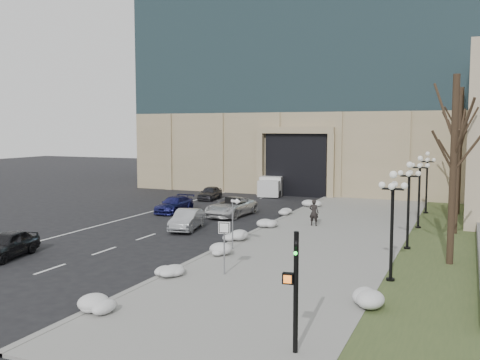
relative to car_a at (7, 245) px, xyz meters
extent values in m
plane|color=black|center=(10.09, -2.86, -0.68)|extent=(160.00, 160.00, 0.00)
cube|color=gray|center=(13.59, 11.14, -0.62)|extent=(9.00, 40.00, 0.12)
cube|color=gray|center=(9.09, 11.14, -0.61)|extent=(0.30, 40.00, 0.14)
cube|color=#384924|center=(20.09, 11.14, -0.63)|extent=(4.00, 40.00, 0.10)
cube|color=tan|center=(8.09, 39.14, 3.32)|extent=(40.00, 20.00, 8.00)
cube|color=black|center=(6.09, 30.14, 2.32)|extent=(6.00, 2.50, 6.00)
cube|color=tan|center=(6.09, 28.74, 5.62)|extent=(7.50, 0.60, 0.60)
cube|color=tan|center=(2.59, 28.74, 2.32)|extent=(0.60, 0.60, 6.00)
cube|color=tan|center=(9.59, 28.74, 2.32)|extent=(0.60, 0.60, 6.00)
imported|color=black|center=(0.00, 0.00, 0.00)|extent=(2.31, 4.20, 1.35)
imported|color=#A4A8AC|center=(4.75, 10.10, -0.02)|extent=(2.19, 4.18, 1.31)
imported|color=navy|center=(0.39, 15.98, -0.06)|extent=(1.85, 4.27, 1.22)
imported|color=silver|center=(5.18, 16.06, 0.02)|extent=(2.67, 5.18, 1.40)
imported|color=#313036|center=(-0.37, 23.73, -0.07)|extent=(1.85, 3.73, 1.22)
imported|color=black|center=(12.02, 14.12, 0.32)|extent=(0.66, 0.46, 1.75)
cube|color=silver|center=(3.57, 30.00, 0.26)|extent=(2.87, 4.99, 1.88)
cube|color=silver|center=(4.07, 27.23, 0.17)|extent=(2.21, 1.83, 1.50)
cylinder|color=black|center=(3.11, 27.24, -0.35)|extent=(0.35, 0.69, 0.66)
cylinder|color=black|center=(4.97, 27.58, -0.35)|extent=(0.35, 0.69, 0.66)
cylinder|color=black|center=(2.40, 31.22, -0.35)|extent=(0.35, 0.69, 0.66)
cylinder|color=black|center=(4.25, 31.56, -0.35)|extent=(0.35, 0.69, 0.66)
cylinder|color=slate|center=(9.90, 5.76, 0.73)|extent=(0.07, 0.07, 2.82)
cube|color=black|center=(9.90, 5.76, 2.04)|extent=(1.01, 0.29, 0.35)
cube|color=white|center=(10.06, 5.70, 2.04)|extent=(0.48, 0.13, 0.13)
cone|color=white|center=(10.32, 5.63, 2.04)|extent=(0.30, 0.33, 0.28)
cylinder|color=slate|center=(11.55, 1.19, 0.53)|extent=(0.07, 0.07, 2.41)
cube|color=white|center=(11.55, 1.19, 1.51)|extent=(0.52, 0.15, 0.53)
cube|color=black|center=(11.55, 1.16, 1.51)|extent=(0.45, 0.10, 0.46)
cube|color=white|center=(11.56, 1.16, 1.51)|extent=(0.39, 0.09, 0.39)
cylinder|color=black|center=(16.88, -5.45, 1.14)|extent=(0.15, 0.15, 3.63)
cylinder|color=black|center=(16.88, -5.45, -0.63)|extent=(0.45, 0.45, 0.09)
imported|color=black|center=(16.88, -5.45, 2.32)|extent=(0.24, 0.83, 0.16)
sphere|color=#19E533|center=(16.90, -5.58, 2.37)|extent=(0.11, 0.11, 0.11)
cube|color=black|center=(16.65, -5.48, 1.60)|extent=(0.34, 0.22, 0.32)
cube|color=orange|center=(16.67, -5.58, 1.60)|extent=(0.23, 0.05, 0.23)
ellipsoid|color=silver|center=(9.55, -4.91, -0.38)|extent=(1.10, 1.60, 0.36)
ellipsoid|color=silver|center=(9.48, -0.20, -0.38)|extent=(1.10, 1.60, 0.36)
ellipsoid|color=silver|center=(9.63, 3.93, -0.38)|extent=(1.10, 1.60, 0.36)
ellipsoid|color=silver|center=(9.23, 8.04, -0.38)|extent=(1.10, 1.60, 0.36)
ellipsoid|color=silver|center=(9.34, 12.58, -0.38)|extent=(1.10, 1.60, 0.36)
ellipsoid|color=silver|center=(9.23, 17.51, -0.38)|extent=(1.10, 1.60, 0.36)
ellipsoid|color=silver|center=(9.61, 22.30, -0.38)|extent=(1.10, 1.60, 0.36)
ellipsoid|color=silver|center=(17.93, -0.41, -0.38)|extent=(1.10, 1.60, 0.36)
cylinder|color=black|center=(18.39, 3.14, -0.58)|extent=(0.36, 0.36, 0.20)
cylinder|color=black|center=(18.39, 3.14, 1.32)|extent=(0.14, 0.14, 4.00)
cylinder|color=black|center=(18.39, 3.14, 3.32)|extent=(0.10, 0.90, 0.10)
cylinder|color=black|center=(18.39, 3.14, 3.32)|extent=(0.90, 0.10, 0.10)
sphere|color=silver|center=(18.39, 3.14, 3.92)|extent=(0.32, 0.32, 0.32)
sphere|color=silver|center=(18.84, 3.14, 3.47)|extent=(0.28, 0.28, 0.28)
sphere|color=silver|center=(17.94, 3.14, 3.47)|extent=(0.28, 0.28, 0.28)
sphere|color=silver|center=(18.39, 3.59, 3.47)|extent=(0.28, 0.28, 0.28)
sphere|color=silver|center=(18.39, 2.69, 3.47)|extent=(0.28, 0.28, 0.28)
cylinder|color=black|center=(18.39, 9.64, -0.58)|extent=(0.36, 0.36, 0.20)
cylinder|color=black|center=(18.39, 9.64, 1.32)|extent=(0.14, 0.14, 4.00)
cylinder|color=black|center=(18.39, 9.64, 3.32)|extent=(0.10, 0.90, 0.10)
cylinder|color=black|center=(18.39, 9.64, 3.32)|extent=(0.90, 0.10, 0.10)
sphere|color=silver|center=(18.39, 9.64, 3.92)|extent=(0.32, 0.32, 0.32)
sphere|color=silver|center=(18.84, 9.64, 3.47)|extent=(0.28, 0.28, 0.28)
sphere|color=silver|center=(17.94, 9.64, 3.47)|extent=(0.28, 0.28, 0.28)
sphere|color=silver|center=(18.39, 10.09, 3.47)|extent=(0.28, 0.28, 0.28)
sphere|color=silver|center=(18.39, 9.19, 3.47)|extent=(0.28, 0.28, 0.28)
cylinder|color=black|center=(18.39, 16.14, -0.58)|extent=(0.36, 0.36, 0.20)
cylinder|color=black|center=(18.39, 16.14, 1.32)|extent=(0.14, 0.14, 4.00)
cylinder|color=black|center=(18.39, 16.14, 3.32)|extent=(0.10, 0.90, 0.10)
cylinder|color=black|center=(18.39, 16.14, 3.32)|extent=(0.90, 0.10, 0.10)
sphere|color=silver|center=(18.39, 16.14, 3.92)|extent=(0.32, 0.32, 0.32)
sphere|color=silver|center=(18.84, 16.14, 3.47)|extent=(0.28, 0.28, 0.28)
sphere|color=silver|center=(17.94, 16.14, 3.47)|extent=(0.28, 0.28, 0.28)
sphere|color=silver|center=(18.39, 16.59, 3.47)|extent=(0.28, 0.28, 0.28)
sphere|color=silver|center=(18.39, 15.69, 3.47)|extent=(0.28, 0.28, 0.28)
cylinder|color=black|center=(18.39, 22.64, -0.58)|extent=(0.36, 0.36, 0.20)
cylinder|color=black|center=(18.39, 22.64, 1.32)|extent=(0.14, 0.14, 4.00)
cylinder|color=black|center=(18.39, 22.64, 3.32)|extent=(0.10, 0.90, 0.10)
cylinder|color=black|center=(18.39, 22.64, 3.32)|extent=(0.90, 0.10, 0.10)
sphere|color=silver|center=(18.39, 22.64, 3.92)|extent=(0.32, 0.32, 0.32)
sphere|color=silver|center=(18.84, 22.64, 3.47)|extent=(0.28, 0.28, 0.28)
sphere|color=silver|center=(17.94, 22.64, 3.47)|extent=(0.28, 0.28, 0.28)
sphere|color=silver|center=(18.39, 23.09, 3.47)|extent=(0.28, 0.28, 0.28)
sphere|color=silver|center=(18.39, 22.19, 3.47)|extent=(0.28, 0.28, 0.28)
cylinder|color=black|center=(20.59, 7.14, 3.82)|extent=(0.32, 0.32, 9.00)
cylinder|color=black|center=(20.59, 15.14, 3.57)|extent=(0.32, 0.32, 8.50)
cylinder|color=black|center=(20.59, 23.14, 4.07)|extent=(0.32, 0.32, 9.50)
camera|label=1|loc=(21.26, -19.64, 5.86)|focal=40.00mm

